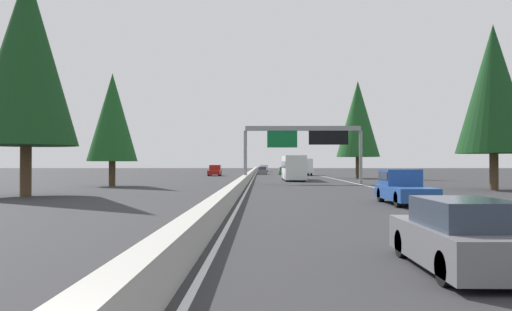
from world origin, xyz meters
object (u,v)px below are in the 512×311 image
bus_distant_a (293,167)px  conifer_right_mid (358,119)px  box_truck_near_right (304,166)px  sedan_distant_b (284,171)px  sign_gantry_overhead (305,138)px  minivan_near_center (264,168)px  conifer_right_near (493,89)px  sedan_mid_right (461,237)px  sedan_far_center (262,171)px  conifer_left_foreground (27,57)px  pickup_far_right (403,187)px  oncoming_near (215,170)px  conifer_left_near (112,117)px

bus_distant_a → conifer_right_mid: conifer_right_mid is taller
box_truck_near_right → sedan_distant_b: (4.37, 3.49, -0.93)m
sign_gantry_overhead → sedan_distant_b: bearing=0.5°
minivan_near_center → conifer_right_near: (-88.38, -18.38, 7.32)m
bus_distant_a → sedan_mid_right: bearing=-180.0°
sedan_far_center → conifer_right_mid: conifer_right_mid is taller
sedan_far_center → conifer_left_foreground: bearing=166.4°
sedan_mid_right → pickup_far_right: bearing=-11.7°
sedan_mid_right → conifer_left_foreground: conifer_left_foreground is taller
oncoming_near → conifer_right_mid: bearing=56.7°
sedan_mid_right → bus_distant_a: 54.73m
oncoming_near → sedan_distant_b: bearing=125.7°
sign_gantry_overhead → sedan_mid_right: sign_gantry_overhead is taller
pickup_far_right → minivan_near_center: size_ratio=1.12×
bus_distant_a → pickup_far_right: bearing=-174.6°
sedan_far_center → conifer_right_near: (-57.56, -18.85, 7.59)m
pickup_far_right → oncoming_near: same height
conifer_right_near → conifer_left_near: size_ratio=1.27×
sedan_distant_b → conifer_right_mid: bearing=-157.4°
conifer_right_mid → conifer_left_near: size_ratio=1.31×
box_truck_near_right → conifer_left_near: 49.45m
pickup_far_right → oncoming_near: 62.50m
conifer_left_foreground → conifer_left_near: size_ratio=1.42×
oncoming_near → conifer_left_foreground: bearing=-8.1°
bus_distant_a → conifer_right_near: 28.36m
pickup_far_right → conifer_right_mid: (46.12, -6.26, 7.62)m
sign_gantry_overhead → conifer_right_mid: (19.03, -9.27, 3.64)m
conifer_left_near → box_truck_near_right: bearing=-26.4°
sedan_distant_b → box_truck_near_right: bearing=-141.4°
sedan_mid_right → conifer_right_near: 35.71m
sign_gantry_overhead → pickup_far_right: (-27.09, -3.01, -3.98)m
sedan_far_center → conifer_left_foreground: conifer_left_foreground is taller
pickup_far_right → conifer_left_foreground: conifer_left_foreground is taller
minivan_near_center → sedan_distant_b: bearing=-173.9°
conifer_right_near → conifer_right_mid: 32.09m
box_truck_near_right → conifer_right_mid: size_ratio=0.61×
sign_gantry_overhead → oncoming_near: size_ratio=2.26×
sedan_mid_right → conifer_left_near: conifer_left_near is taller
oncoming_near → conifer_left_near: (-39.65, 6.16, 5.62)m
box_truck_near_right → conifer_left_foreground: 63.59m
sedan_mid_right → sedan_distant_b: 86.41m
bus_distant_a → conifer_right_mid: size_ratio=0.82×
sedan_mid_right → conifer_left_foreground: size_ratio=0.29×
pickup_far_right → oncoming_near: size_ratio=1.00×
sedan_far_center → conifer_left_near: 53.42m
box_truck_near_right → oncoming_near: 16.35m
sedan_mid_right → oncoming_near: bearing=8.9°
conifer_right_near → box_truck_near_right: bearing=12.6°
sedan_distant_b → oncoming_near: bearing=125.7°
box_truck_near_right → conifer_left_foreground: (-58.63, 23.39, 7.68)m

